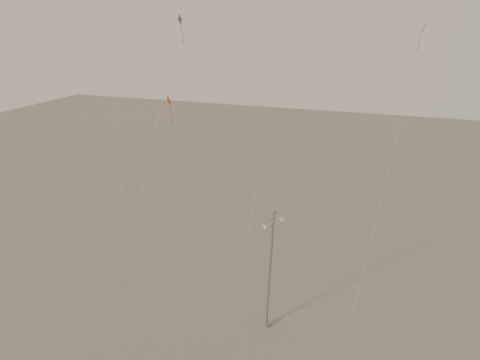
% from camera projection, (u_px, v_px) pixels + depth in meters
% --- Properties ---
extents(ground, '(160.00, 160.00, 0.00)m').
position_uv_depth(ground, '(212.00, 319.00, 28.90)').
color(ground, gray).
rests_on(ground, ground).
extents(street_lamp, '(1.56, 0.84, 9.80)m').
position_uv_depth(street_lamp, '(270.00, 268.00, 26.24)').
color(street_lamp, gray).
rests_on(street_lamp, ground).
extents(kite_1, '(4.20, 6.84, 21.78)m').
position_uv_depth(kite_1, '(165.00, 87.00, 29.91)').
color(kite_1, '#2C2525').
rests_on(kite_1, ground).
extents(kite_3, '(9.67, 3.68, 16.63)m').
position_uv_depth(kite_3, '(141.00, 154.00, 26.71)').
color(kite_3, maroon).
rests_on(kite_3, ground).
extents(kite_4, '(3.14, 13.50, 21.13)m').
position_uv_depth(kite_4, '(409.00, 85.00, 31.11)').
color(kite_4, '#2C2525').
rests_on(kite_4, ground).
extents(kite_5, '(4.28, 5.10, 25.59)m').
position_uv_depth(kite_5, '(300.00, 32.00, 36.12)').
color(kite_5, '#955918').
rests_on(kite_5, ground).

